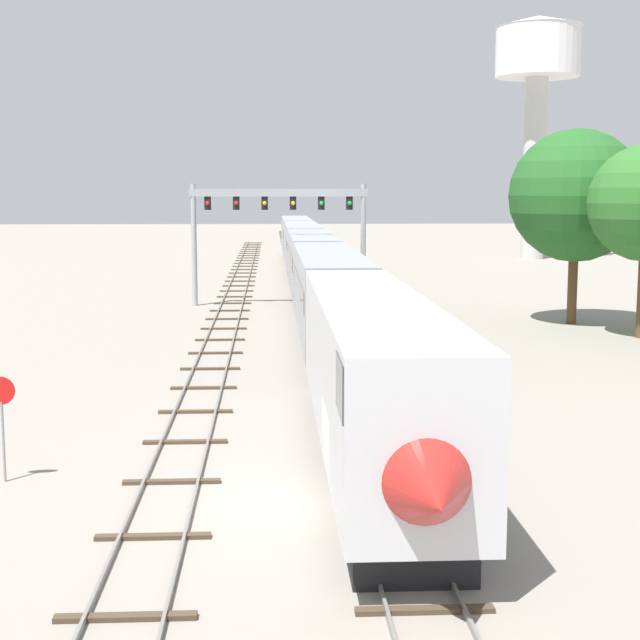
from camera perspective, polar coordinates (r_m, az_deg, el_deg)
ground_plane at (r=23.57m, az=-0.91°, el=-11.32°), size 400.00×400.00×0.00m
track_main at (r=82.65m, az=-1.06°, el=2.56°), size 2.60×200.00×0.16m
track_near at (r=62.77m, az=-5.45°, el=0.83°), size 2.60×160.00×0.16m
passenger_train at (r=65.37m, az=-0.55°, el=3.38°), size 3.04×98.56×4.80m
signal_gantry at (r=63.50m, az=-2.53°, el=6.37°), size 12.10×0.49×8.24m
water_tower at (r=111.12m, az=13.15°, el=14.68°), size 9.61×9.61×27.15m
stop_sign at (r=26.34m, az=-18.88°, el=-5.44°), size 0.76×0.08×2.88m
trackside_tree_mid at (r=56.40m, az=15.37°, el=7.33°), size 7.70×7.70×11.34m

